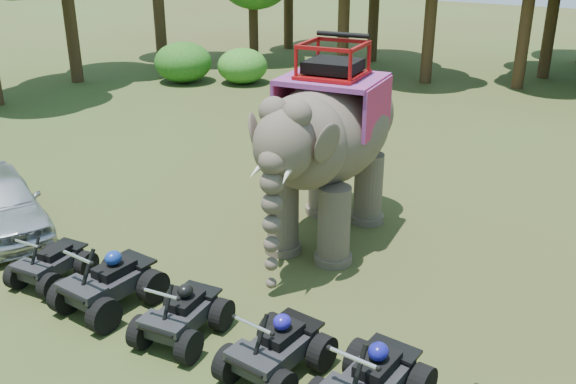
# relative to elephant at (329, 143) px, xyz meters

# --- Properties ---
(ground) EXTENTS (110.00, 110.00, 0.00)m
(ground) POSITION_rel_elephant_xyz_m (0.22, -3.32, -2.30)
(ground) COLOR #47381E
(ground) RESTS_ON ground
(elephant) EXTENTS (3.01, 5.71, 4.60)m
(elephant) POSITION_rel_elephant_xyz_m (0.00, 0.00, 0.00)
(elephant) COLOR brown
(elephant) RESTS_ON ground
(atv_0) EXTENTS (1.24, 1.62, 1.14)m
(atv_0) POSITION_rel_elephant_xyz_m (-3.77, -4.83, -1.73)
(atv_0) COLOR black
(atv_0) RESTS_ON ground
(atv_1) EXTENTS (1.47, 1.94, 1.38)m
(atv_1) POSITION_rel_elephant_xyz_m (-2.06, -4.88, -1.61)
(atv_1) COLOR black
(atv_1) RESTS_ON ground
(atv_2) EXTENTS (1.37, 1.77, 1.22)m
(atv_2) POSITION_rel_elephant_xyz_m (-0.24, -4.93, -1.69)
(atv_2) COLOR black
(atv_2) RESTS_ON ground
(atv_3) EXTENTS (1.42, 1.85, 1.29)m
(atv_3) POSITION_rel_elephant_xyz_m (1.72, -4.92, -1.66)
(atv_3) COLOR black
(atv_3) RESTS_ON ground
(atv_4) EXTENTS (1.47, 1.93, 1.36)m
(atv_4) POSITION_rel_elephant_xyz_m (3.38, -4.90, -1.62)
(atv_4) COLOR black
(atv_4) RESTS_ON ground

